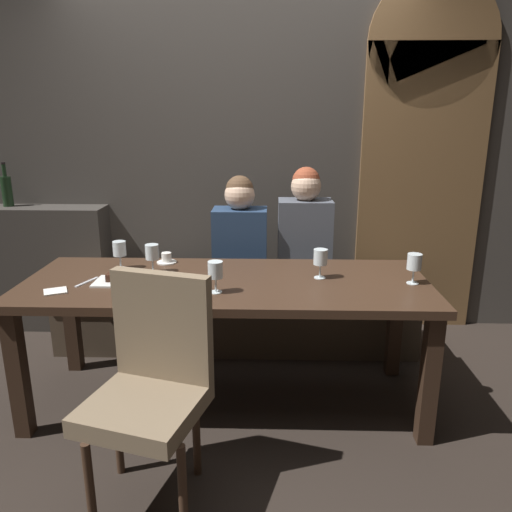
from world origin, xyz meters
The scene contains 19 objects.
ground centered at (0.00, 0.00, 0.00)m, with size 9.00×9.00×0.00m, color black.
back_wall_tiled centered at (0.00, 1.22, 1.50)m, with size 6.00×0.12×3.00m, color #423D38.
arched_door centered at (1.35, 1.15, 1.36)m, with size 0.90×0.05×2.55m.
back_counter centered at (-1.55, 1.04, 0.47)m, with size 1.10×0.28×0.95m, color #38342F.
dining_table centered at (0.00, 0.00, 0.65)m, with size 2.20×0.84×0.74m.
banquette_bench centered at (0.00, 0.70, 0.23)m, with size 2.50×0.44×0.45m.
chair_near_side centered at (-0.25, -0.72, 0.56)m, with size 0.54×0.54×0.98m.
diner_redhead centered at (0.04, 0.68, 0.82)m, with size 0.36×0.24×0.78m.
diner_bearded centered at (0.47, 0.73, 0.84)m, with size 0.36×0.24×0.83m.
wine_bottle_dark_red centered at (-1.72, 1.06, 1.07)m, with size 0.08×0.08×0.33m.
wine_glass_center_back centered at (-0.03, -0.20, 0.85)m, with size 0.08×0.08×0.16m.
wine_glass_end_left centered at (-0.64, 0.20, 0.85)m, with size 0.08×0.08×0.16m.
wine_glass_near_right centered at (1.00, -0.03, 0.85)m, with size 0.08×0.08×0.16m.
wine_glass_near_left centered at (0.52, 0.05, 0.86)m, with size 0.08×0.08×0.16m.
wine_glass_center_front centered at (-0.43, 0.13, 0.86)m, with size 0.08×0.08×0.16m.
espresso_cup centered at (-0.39, 0.32, 0.77)m, with size 0.12×0.12×0.06m.
dessert_plate centered at (-0.60, -0.05, 0.75)m, with size 0.19×0.19×0.05m.
fork_on_table centered at (-0.74, -0.06, 0.74)m, with size 0.02×0.17×0.01m, color silver.
folded_napkin centered at (-0.85, -0.21, 0.74)m, with size 0.11×0.10×0.01m, color silver.
Camera 1 is at (0.24, -2.54, 1.60)m, focal length 34.62 mm.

